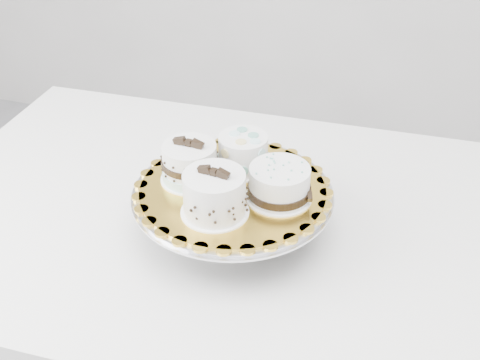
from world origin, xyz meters
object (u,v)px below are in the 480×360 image
(table, at_px, (226,241))
(cake_swirl, at_px, (214,195))
(cake_banded, at_px, (190,164))
(cake_stand, at_px, (233,204))
(cake_dots, at_px, (243,152))
(cake_ribbon, at_px, (280,184))
(cake_board, at_px, (233,189))

(table, height_order, cake_swirl, cake_swirl)
(cake_swirl, bearing_deg, cake_banded, 139.83)
(table, relative_size, cake_stand, 3.48)
(cake_dots, bearing_deg, cake_swirl, -71.93)
(table, distance_m, cake_ribbon, 0.25)
(cake_board, distance_m, cake_ribbon, 0.09)
(cake_board, relative_size, cake_banded, 3.05)
(table, height_order, cake_ribbon, cake_ribbon)
(cake_stand, bearing_deg, cake_swirl, -95.09)
(cake_swirl, xyz_separation_m, cake_ribbon, (0.09, 0.07, -0.01))
(cake_swirl, xyz_separation_m, cake_dots, (0.01, 0.14, -0.00))
(table, bearing_deg, cake_swirl, -80.03)
(cake_board, height_order, cake_banded, cake_banded)
(cake_swirl, bearing_deg, cake_dots, 94.86)
(cake_ribbon, bearing_deg, cake_dots, 123.49)
(table, height_order, cake_dots, cake_dots)
(cake_board, height_order, cake_ribbon, cake_ribbon)
(cake_banded, bearing_deg, cake_stand, 1.23)
(cake_banded, xyz_separation_m, cake_dots, (0.08, 0.06, 0.00))
(cake_banded, height_order, cake_ribbon, cake_banded)
(cake_stand, xyz_separation_m, cake_swirl, (-0.01, -0.08, 0.07))
(table, relative_size, cake_banded, 11.56)
(cake_swirl, height_order, cake_dots, cake_swirl)
(table, relative_size, cake_board, 3.79)
(cake_stand, relative_size, cake_banded, 3.32)
(cake_banded, xyz_separation_m, cake_ribbon, (0.17, -0.01, -0.00))
(cake_board, distance_m, cake_dots, 0.08)
(cake_ribbon, bearing_deg, cake_banded, 160.44)
(cake_stand, distance_m, cake_banded, 0.11)
(table, bearing_deg, cake_dots, 17.16)
(cake_stand, bearing_deg, cake_ribbon, -2.43)
(cake_stand, bearing_deg, cake_board, 0.00)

